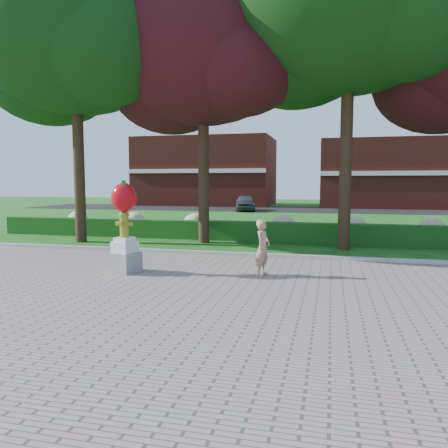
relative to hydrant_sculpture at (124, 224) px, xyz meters
name	(u,v)px	position (x,y,z in m)	size (l,w,h in m)	color
ground	(212,276)	(2.37, 0.30, -1.35)	(100.00, 100.00, 0.00)	#134E13
walkway	(152,322)	(2.37, -3.70, -1.33)	(40.00, 14.00, 0.04)	gray
curb	(236,254)	(2.37, 3.30, -1.28)	(40.00, 0.18, 0.15)	#ADADA5
lawn_hedge	(256,231)	(2.37, 7.30, -0.95)	(24.00, 0.70, 0.80)	#164814
hydrangea_row	(273,226)	(2.94, 8.30, -0.80)	(20.10, 1.10, 0.99)	beige
street	(296,209)	(2.37, 28.30, -1.34)	(50.00, 8.00, 0.02)	black
building_left	(206,172)	(-7.63, 34.30, 2.15)	(14.00, 8.00, 7.00)	maroon
building_right	(385,174)	(10.37, 34.30, 1.85)	(12.00, 8.00, 6.40)	maroon
tree_far_left	(74,44)	(-4.74, 5.39, 6.61)	(9.00, 7.68, 11.66)	black
tree_mid_left	(201,59)	(0.27, 6.38, 5.95)	(8.25, 7.04, 10.69)	black
tree_mid_right	(346,6)	(5.75, 5.89, 7.28)	(9.75, 8.32, 12.64)	black
hydrant_sculpture	(124,224)	(0.00, 0.00, 0.00)	(0.82, 0.82, 2.48)	gray
woman	(263,247)	(3.69, 0.49, -0.58)	(0.54, 0.35, 1.47)	tan
parked_car	(245,203)	(-1.64, 25.47, -0.65)	(1.61, 3.99, 1.36)	#404348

